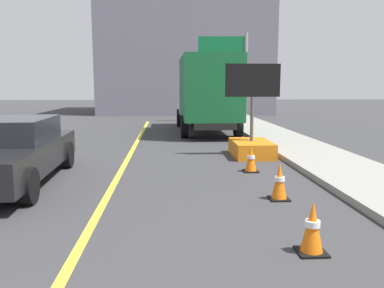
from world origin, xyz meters
The scene contains 9 objects.
lane_center_stripe centered at (0.00, 6.00, 0.00)m, with size 0.14×36.00×0.01m, color yellow.
arrow_board_trailer centered at (3.62, 12.35, 0.48)m, with size 1.60×1.80×2.70m.
box_truck centered at (2.88, 18.47, 1.78)m, with size 2.51×6.87×3.27m.
pickup_car centered at (-2.23, 9.40, 0.70)m, with size 2.12×4.90×1.38m.
highway_guide_sign centered at (4.80, 23.48, 3.42)m, with size 2.79×0.31×5.00m.
far_building_block centered at (2.47, 33.03, 4.39)m, with size 12.57×9.42×8.78m, color slate.
traffic_cone_mid_lane centered at (2.93, 5.46, 0.33)m, with size 0.36×0.36×0.67m.
traffic_cone_far_lane centered at (3.18, 7.81, 0.34)m, with size 0.36×0.36×0.68m.
traffic_cone_curbside centered at (3.16, 10.20, 0.31)m, with size 0.36×0.36×0.63m.
Camera 1 is at (1.16, 0.85, 2.07)m, focal length 37.16 mm.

